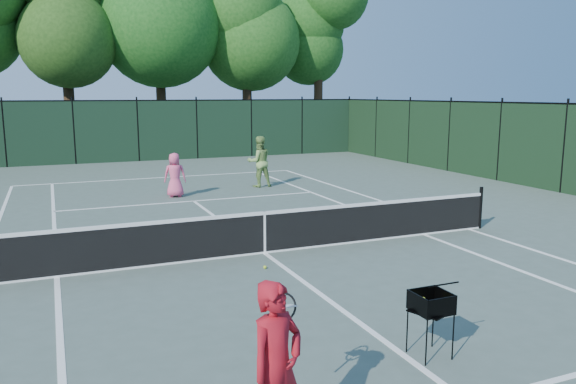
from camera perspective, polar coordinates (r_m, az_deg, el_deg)
name	(u,v)px	position (r m, az deg, el deg)	size (l,w,h in m)	color
ground	(265,253)	(12.05, -2.39, -6.23)	(90.00, 90.00, 0.00)	#4A5A50
sideline_doubles_right	(469,229)	(14.82, 17.93, -3.62)	(0.10, 23.77, 0.01)	white
sideline_singles_left	(57,277)	(11.35, -22.43, -8.01)	(0.10, 23.77, 0.01)	white
sideline_singles_right	(424,234)	(13.98, 13.66, -4.21)	(0.10, 23.77, 0.01)	white
baseline_far	(162,177)	(23.33, -12.70, 1.45)	(10.97, 0.10, 0.01)	white
service_line_far	(194,201)	(18.03, -9.55, -0.91)	(8.23, 0.10, 0.01)	white
center_service_line	(265,253)	(12.05, -2.39, -6.22)	(0.10, 12.80, 0.01)	white
tennis_net	(265,231)	(11.93, -2.40, -4.03)	(11.69, 0.09, 1.06)	black
fence_far	(138,131)	(29.19, -14.99, 5.98)	(24.00, 0.05, 3.00)	black
tree_2	(63,9)	(32.95, -21.88, 16.89)	(6.00, 6.00, 12.40)	black
tree_4	(246,11)	(34.60, -4.29, 17.88)	(6.20, 6.20, 12.97)	black
tree_5	(319,24)	(36.90, 3.16, 16.72)	(5.80, 5.80, 12.23)	black
coach	(277,368)	(5.46, -1.18, -17.44)	(0.79, 0.86, 1.68)	#A6131E
player_pink	(175,175)	(18.76, -11.42, 1.71)	(0.80, 0.61, 1.46)	#EB537F
player_green	(259,162)	(20.43, -2.94, 3.10)	(0.90, 0.71, 1.85)	#83AA55
ball_hopper	(431,303)	(7.53, 14.34, -10.86)	(0.58, 0.58, 0.86)	black
loose_ball_midcourt	(265,267)	(11.00, -2.35, -7.64)	(0.07, 0.07, 0.07)	#B0D12A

